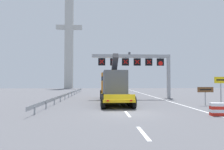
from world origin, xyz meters
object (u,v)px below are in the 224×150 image
heavy_haul_truck_yellow (112,85)px  exit_sign_yellow (221,85)px  crash_barrier_striped (218,109)px  overhead_lane_gantry (140,63)px  tourist_info_sign_brown (205,91)px  bridge_pylon_distant (69,38)px

heavy_haul_truck_yellow → exit_sign_yellow: (9.39, -7.46, 0.11)m
exit_sign_yellow → crash_barrier_striped: 4.85m
overhead_lane_gantry → exit_sign_yellow: 11.97m
exit_sign_yellow → tourist_info_sign_brown: (-0.29, 2.17, -0.69)m
heavy_haul_truck_yellow → tourist_info_sign_brown: bearing=-30.2°
overhead_lane_gantry → heavy_haul_truck_yellow: overhead_lane_gantry is taller
bridge_pylon_distant → heavy_haul_truck_yellow: bearing=-74.5°
exit_sign_yellow → tourist_info_sign_brown: size_ratio=1.53×
overhead_lane_gantry → crash_barrier_striped: overhead_lane_gantry is taller
overhead_lane_gantry → crash_barrier_striped: 15.03m
heavy_haul_truck_yellow → crash_barrier_striped: 13.21m
exit_sign_yellow → crash_barrier_striped: (-2.59, -3.76, -1.65)m
crash_barrier_striped → bridge_pylon_distant: bearing=108.9°
heavy_haul_truck_yellow → overhead_lane_gantry: bearing=35.1°
heavy_haul_truck_yellow → bridge_pylon_distant: bearing=105.5°
exit_sign_yellow → tourist_info_sign_brown: bearing=97.7°
bridge_pylon_distant → tourist_info_sign_brown: bearing=-66.8°
tourist_info_sign_brown → crash_barrier_striped: tourist_info_sign_brown is taller
crash_barrier_striped → tourist_info_sign_brown: bearing=68.9°
crash_barrier_striped → overhead_lane_gantry: bearing=101.2°
overhead_lane_gantry → crash_barrier_striped: size_ratio=10.74×
exit_sign_yellow → crash_barrier_striped: size_ratio=2.70×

